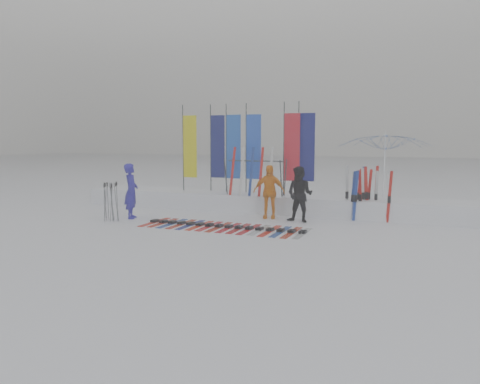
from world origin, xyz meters
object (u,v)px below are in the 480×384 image
at_px(ski_row, 224,226).
at_px(person_black, 300,195).
at_px(person_blue, 131,191).
at_px(ski_rack, 255,173).
at_px(person_yellow, 269,192).
at_px(tent_canopy, 383,172).

bearing_deg(ski_row, person_black, 43.71).
bearing_deg(person_blue, ski_rack, -76.73).
distance_m(person_blue, ski_rack, 4.21).
bearing_deg(person_yellow, ski_rack, 117.27).
relative_size(person_yellow, ski_row, 0.36).
xyz_separation_m(person_black, tent_canopy, (2.18, 2.66, 0.56)).
height_order(person_blue, ski_rack, ski_rack).
bearing_deg(ski_rack, person_yellow, -49.81).
height_order(person_blue, tent_canopy, tent_canopy).
distance_m(tent_canopy, ski_row, 6.04).
bearing_deg(tent_canopy, person_yellow, -144.61).
distance_m(person_blue, ski_row, 3.51).
distance_m(person_black, ski_row, 2.58).
bearing_deg(person_black, person_yellow, 170.70).
distance_m(ski_row, ski_rack, 3.30).
height_order(person_blue, person_black, person_blue).
relative_size(person_yellow, ski_rack, 0.84).
bearing_deg(tent_canopy, ski_rack, -161.82).
height_order(person_blue, person_yellow, person_blue).
height_order(tent_canopy, ski_row, tent_canopy).
height_order(person_black, ski_rack, ski_rack).
bearing_deg(person_yellow, person_black, -29.85).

